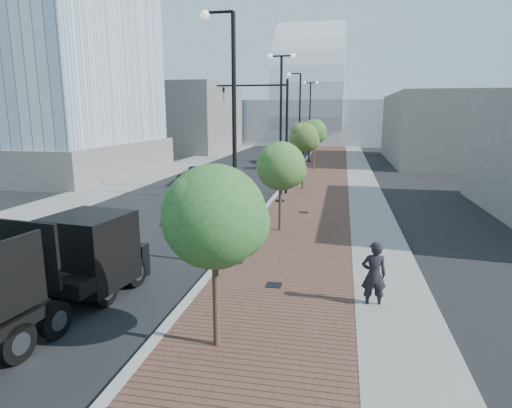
# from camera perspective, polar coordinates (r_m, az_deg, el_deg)

# --- Properties ---
(sidewalk) EXTENTS (7.00, 140.00, 0.12)m
(sidewalk) POSITION_cam_1_polar(r_m,az_deg,el_deg) (45.77, 9.97, 4.53)
(sidewalk) COLOR #4C2D23
(sidewalk) RESTS_ON ground
(concrete_strip) EXTENTS (2.40, 140.00, 0.13)m
(concrete_strip) POSITION_cam_1_polar(r_m,az_deg,el_deg) (45.79, 13.36, 4.40)
(concrete_strip) COLOR slate
(concrete_strip) RESTS_ON ground
(curb) EXTENTS (0.30, 140.00, 0.14)m
(curb) POSITION_cam_1_polar(r_m,az_deg,el_deg) (45.98, 5.59, 4.70)
(curb) COLOR gray
(curb) RESTS_ON ground
(west_sidewalk) EXTENTS (4.00, 140.00, 0.12)m
(west_sidewalk) POSITION_cam_1_polar(r_m,az_deg,el_deg) (48.98, -9.78, 5.01)
(west_sidewalk) COLOR slate
(west_sidewalk) RESTS_ON ground
(dump_truck) EXTENTS (3.81, 13.47, 3.02)m
(dump_truck) POSITION_cam_1_polar(r_m,az_deg,el_deg) (12.59, -30.55, -10.55)
(dump_truck) COLOR black
(dump_truck) RESTS_ON ground
(white_sedan) EXTENTS (3.43, 5.17, 1.61)m
(white_sedan) POSITION_cam_1_polar(r_m,az_deg,el_deg) (29.49, -5.67, 2.17)
(white_sedan) COLOR silver
(white_sedan) RESTS_ON ground
(dark_car_mid) EXTENTS (2.70, 5.15, 1.38)m
(dark_car_mid) POSITION_cam_1_polar(r_m,az_deg,el_deg) (36.43, -7.92, 3.77)
(dark_car_mid) COLOR black
(dark_car_mid) RESTS_ON ground
(dark_car_far) EXTENTS (2.61, 4.83, 1.33)m
(dark_car_far) POSITION_cam_1_polar(r_m,az_deg,el_deg) (51.64, 1.50, 6.19)
(dark_car_far) COLOR black
(dark_car_far) RESTS_ON ground
(pedestrian) EXTENTS (0.81, 0.60, 2.06)m
(pedestrian) POSITION_cam_1_polar(r_m,az_deg,el_deg) (13.47, 15.18, -8.97)
(pedestrian) COLOR black
(pedestrian) RESTS_ON ground
(streetlight_1) EXTENTS (1.44, 0.56, 9.21)m
(streetlight_1) POSITION_cam_1_polar(r_m,az_deg,el_deg) (15.97, -3.22, 6.87)
(streetlight_1) COLOR black
(streetlight_1) RESTS_ON ground
(streetlight_2) EXTENTS (1.72, 0.56, 9.28)m
(streetlight_2) POSITION_cam_1_polar(r_m,az_deg,el_deg) (27.69, 3.26, 9.94)
(streetlight_2) COLOR black
(streetlight_2) RESTS_ON ground
(streetlight_3) EXTENTS (1.44, 0.56, 9.21)m
(streetlight_3) POSITION_cam_1_polar(r_m,az_deg,el_deg) (39.63, 5.55, 9.77)
(streetlight_3) COLOR black
(streetlight_3) RESTS_ON ground
(streetlight_4) EXTENTS (1.72, 0.56, 9.28)m
(streetlight_4) POSITION_cam_1_polar(r_m,az_deg,el_deg) (51.56, 7.06, 10.73)
(streetlight_4) COLOR black
(streetlight_4) RESTS_ON ground
(traffic_mast) EXTENTS (5.09, 0.20, 8.00)m
(traffic_mast) POSITION_cam_1_polar(r_m,az_deg,el_deg) (30.79, 2.37, 10.44)
(traffic_mast) COLOR black
(traffic_mast) RESTS_ON ground
(tree_0) EXTENTS (2.48, 2.45, 4.59)m
(tree_0) POSITION_cam_1_polar(r_m,az_deg,el_deg) (10.12, -5.20, -1.69)
(tree_0) COLOR #382619
(tree_0) RESTS_ON ground
(tree_1) EXTENTS (2.39, 2.34, 4.42)m
(tree_1) POSITION_cam_1_polar(r_m,az_deg,el_deg) (20.77, 3.39, 4.95)
(tree_1) COLOR #382619
(tree_1) RESTS_ON ground
(tree_2) EXTENTS (2.29, 2.22, 5.09)m
(tree_2) POSITION_cam_1_polar(r_m,az_deg,el_deg) (32.60, 6.34, 8.66)
(tree_2) COLOR #382619
(tree_2) RESTS_ON ground
(tree_3) EXTENTS (2.51, 2.48, 5.17)m
(tree_3) POSITION_cam_1_polar(r_m,az_deg,el_deg) (44.56, 7.70, 9.39)
(tree_3) COLOR #382619
(tree_3) RESTS_ON ground
(tower_podium) EXTENTS (19.00, 19.00, 3.00)m
(tower_podium) POSITION_cam_1_polar(r_m,az_deg,el_deg) (47.19, -26.05, 5.49)
(tower_podium) COLOR #645F5A
(tower_podium) RESTS_ON ground
(convention_center) EXTENTS (50.00, 30.00, 50.00)m
(convention_center) POSITION_cam_1_polar(r_m,az_deg,el_deg) (90.64, 7.29, 11.90)
(convention_center) COLOR #9EA2A8
(convention_center) RESTS_ON ground
(commercial_block_nw) EXTENTS (14.00, 20.00, 10.00)m
(commercial_block_nw) POSITION_cam_1_polar(r_m,az_deg,el_deg) (69.84, -9.46, 11.06)
(commercial_block_nw) COLOR #615D58
(commercial_block_nw) RESTS_ON ground
(commercial_block_ne) EXTENTS (12.00, 22.00, 8.00)m
(commercial_block_ne) POSITION_cam_1_polar(r_m,az_deg,el_deg) (56.63, 23.29, 9.13)
(commercial_block_ne) COLOR #615C57
(commercial_block_ne) RESTS_ON ground
(utility_cover_1) EXTENTS (0.50, 0.50, 0.02)m
(utility_cover_1) POSITION_cam_1_polar(r_m,az_deg,el_deg) (14.67, 2.36, -10.56)
(utility_cover_1) COLOR black
(utility_cover_1) RESTS_ON sidewalk
(utility_cover_2) EXTENTS (0.50, 0.50, 0.02)m
(utility_cover_2) POSITION_cam_1_polar(r_m,az_deg,el_deg) (25.12, 6.25, -1.10)
(utility_cover_2) COLOR black
(utility_cover_2) RESTS_ON sidewalk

